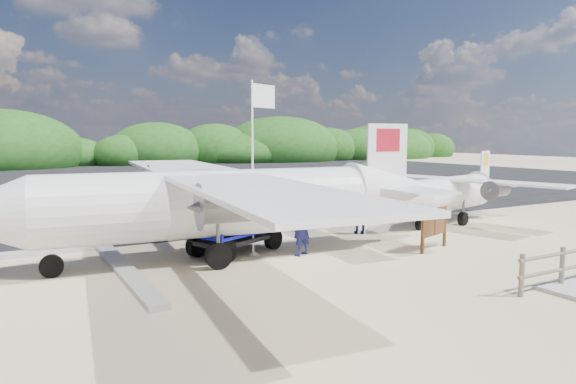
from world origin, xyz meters
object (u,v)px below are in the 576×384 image
at_px(signboard, 433,250).
at_px(aircraft_large, 318,186).
at_px(crew_c, 361,212).
at_px(baggage_cart, 236,253).
at_px(flagpole, 253,255).
at_px(crew_a, 301,224).
at_px(aircraft_small, 6,180).
at_px(crew_b, 297,211).

xyz_separation_m(signboard, aircraft_large, (8.25, 19.86, 0.00)).
distance_m(crew_c, aircraft_large, 18.69).
bearing_deg(baggage_cart, flagpole, -84.12).
bearing_deg(baggage_cart, crew_a, -63.61).
bearing_deg(signboard, flagpole, 140.44).
height_order(baggage_cart, aircraft_small, aircraft_small).
bearing_deg(crew_a, baggage_cart, -63.45).
bearing_deg(signboard, crew_b, 95.93).
bearing_deg(aircraft_small, baggage_cart, 85.38).
relative_size(flagpole, crew_a, 2.72).
relative_size(baggage_cart, crew_a, 1.60).
relative_size(baggage_cart, aircraft_large, 0.18).
bearing_deg(flagpole, crew_b, 41.70).
xyz_separation_m(crew_c, aircraft_small, (-11.43, 34.05, -0.83)).
relative_size(signboard, aircraft_large, 0.10).
bearing_deg(crew_c, baggage_cart, 30.13).
relative_size(crew_b, aircraft_small, 0.20).
relative_size(flagpole, aircraft_small, 0.67).
distance_m(flagpole, signboard, 5.84).
height_order(flagpole, crew_a, flagpole).
height_order(crew_b, crew_c, crew_c).
height_order(aircraft_large, aircraft_small, aircraft_large).
distance_m(baggage_cart, flagpole, 0.65).
bearing_deg(aircraft_large, aircraft_small, -34.76).
bearing_deg(aircraft_large, crew_a, 62.37).
distance_m(signboard, crew_c, 3.45).
xyz_separation_m(crew_a, crew_c, (3.71, 1.90, -0.15)).
relative_size(crew_b, aircraft_large, 0.09).
bearing_deg(crew_c, aircraft_large, -93.91).
height_order(flagpole, crew_c, flagpole).
distance_m(baggage_cart, signboard, 6.37).
height_order(crew_a, aircraft_large, aircraft_large).
bearing_deg(crew_c, aircraft_small, -47.66).
xyz_separation_m(signboard, crew_a, (-4.14, 1.43, 0.98)).
distance_m(crew_b, aircraft_large, 18.15).
bearing_deg(aircraft_small, flagpole, 85.75).
xyz_separation_m(baggage_cart, signboard, (5.75, -2.73, 0.00)).
distance_m(baggage_cart, crew_c, 5.42).
relative_size(signboard, crew_a, 0.86).
distance_m(flagpole, aircraft_large, 22.35).
distance_m(baggage_cart, aircraft_large, 22.12).
xyz_separation_m(crew_c, aircraft_large, (8.68, 16.53, -0.83)).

